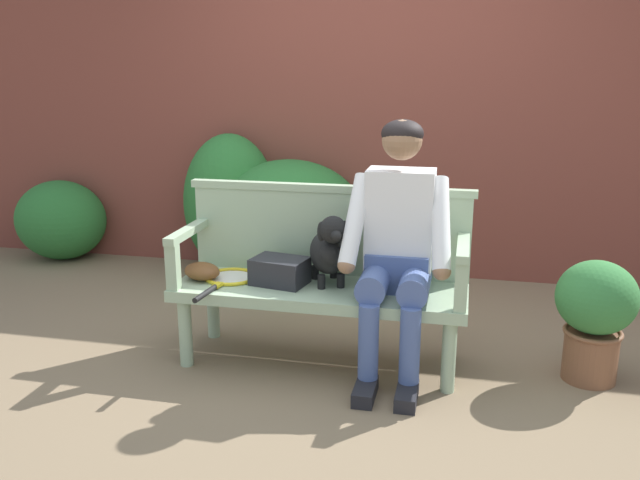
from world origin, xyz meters
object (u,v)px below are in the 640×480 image
person_seated (398,240)px  potted_plant (595,312)px  dog_on_bench (329,249)px  tennis_racket (229,278)px  garden_bench (320,296)px  baseball_glove (202,271)px  sports_bag (280,271)px

person_seated → potted_plant: 1.05m
dog_on_bench → tennis_racket: 0.58m
person_seated → dog_on_bench: 0.37m
garden_bench → dog_on_bench: dog_on_bench is taller
dog_on_bench → baseball_glove: (-0.69, -0.05, -0.15)m
garden_bench → tennis_racket: 0.51m
sports_bag → potted_plant: size_ratio=0.45×
sports_bag → potted_plant: 1.61m
sports_bag → potted_plant: potted_plant is taller
person_seated → garden_bench: bearing=178.0°
tennis_racket → garden_bench: bearing=0.9°
dog_on_bench → potted_plant: (1.34, 0.06, -0.26)m
tennis_racket → sports_bag: 0.29m
garden_bench → potted_plant: size_ratio=2.44×
sports_bag → potted_plant: bearing=3.6°
tennis_racket → baseball_glove: (-0.14, -0.02, 0.04)m
dog_on_bench → tennis_racket: size_ratio=0.69×
tennis_racket → sports_bag: size_ratio=2.04×
person_seated → potted_plant: person_seated is taller
dog_on_bench → tennis_racket: (-0.55, -0.03, -0.19)m
dog_on_bench → potted_plant: 1.37m
dog_on_bench → sports_bag: (-0.26, -0.04, -0.13)m
baseball_glove → sports_bag: bearing=33.2°
potted_plant → baseball_glove: bearing=-176.7°
garden_bench → dog_on_bench: size_ratio=3.89×
garden_bench → sports_bag: bearing=-177.3°
potted_plant → dog_on_bench: bearing=-177.2°
dog_on_bench → baseball_glove: dog_on_bench is taller
garden_bench → sports_bag: size_ratio=5.47×
garden_bench → person_seated: bearing=-2.0°
baseball_glove → sports_bag: sports_bag is taller
tennis_racket → potted_plant: size_ratio=0.91×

